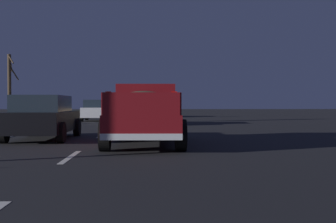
% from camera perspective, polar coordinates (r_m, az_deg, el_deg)
% --- Properties ---
extents(ground, '(144.00, 144.00, 0.00)m').
position_cam_1_polar(ground, '(27.48, -6.62, -1.57)').
color(ground, black).
extents(sidewalk_shoulder, '(108.00, 4.00, 0.12)m').
position_cam_1_polar(sidewalk_shoulder, '(28.42, -18.17, -1.40)').
color(sidewalk_shoulder, gray).
rests_on(sidewalk_shoulder, ground).
extents(lane_markings, '(108.00, 3.54, 0.01)m').
position_cam_1_polar(lane_markings, '(29.51, -11.34, -1.39)').
color(lane_markings, silver).
rests_on(lane_markings, ground).
extents(pickup_truck, '(5.48, 2.40, 1.87)m').
position_cam_1_polar(pickup_truck, '(12.90, -3.09, -0.15)').
color(pickup_truck, maroon).
rests_on(pickup_truck, ground).
extents(sedan_black, '(4.41, 2.03, 1.54)m').
position_cam_1_polar(sedan_black, '(15.35, -16.53, -0.74)').
color(sedan_black, black).
rests_on(sedan_black, ground).
extents(sedan_tan, '(4.40, 2.02, 1.54)m').
position_cam_1_polar(sedan_tan, '(25.51, -3.13, 0.00)').
color(sedan_tan, '#9E845B').
rests_on(sedan_tan, ground).
extents(sedan_white, '(4.43, 2.07, 1.54)m').
position_cam_1_polar(sedan_white, '(31.41, -9.69, 0.18)').
color(sedan_white, silver).
rests_on(sedan_white, ground).
extents(sedan_silver, '(4.43, 2.08, 1.54)m').
position_cam_1_polar(sedan_silver, '(39.84, -2.94, 0.38)').
color(sedan_silver, '#B2B5BA').
rests_on(sedan_silver, ground).
extents(bare_tree_far, '(1.86, 0.79, 5.20)m').
position_cam_1_polar(bare_tree_far, '(35.31, -20.70, 3.38)').
color(bare_tree_far, '#423323').
rests_on(bare_tree_far, ground).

